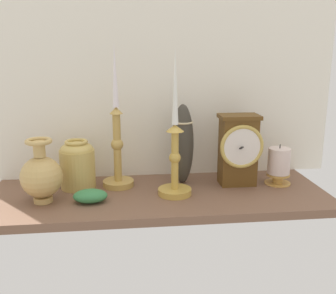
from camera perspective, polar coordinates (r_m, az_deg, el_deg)
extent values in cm
cube|color=brown|center=(118.15, -1.31, -7.20)|extent=(100.00, 36.00, 2.40)
cube|color=white|center=(128.79, -2.18, 10.00)|extent=(120.00, 2.00, 65.00)
cube|color=#593915|center=(124.09, 10.10, -0.69)|extent=(10.90, 7.29, 20.97)
cube|color=#593915|center=(121.75, 10.32, 4.35)|extent=(12.21, 8.16, 1.20)
torus|color=tan|center=(119.70, 10.70, 0.02)|extent=(13.44, 1.22, 13.44)
cylinder|color=silver|center=(119.61, 10.71, 0.01)|extent=(11.24, 0.40, 11.24)
cube|color=black|center=(119.33, 10.75, -0.02)|extent=(2.99, 3.82, 0.30)
cylinder|color=tan|center=(124.06, -7.21, -5.22)|extent=(9.63, 9.63, 1.80)
cylinder|color=tan|center=(120.77, -7.38, -0.10)|extent=(2.39, 2.39, 21.04)
sphere|color=tan|center=(120.52, -7.39, 0.38)|extent=(3.82, 3.82, 3.82)
cone|color=tan|center=(118.48, -7.55, 5.30)|extent=(4.02, 4.02, 2.00)
cone|color=white|center=(117.34, -7.72, 10.34)|extent=(1.97, 1.97, 18.84)
cylinder|color=gold|center=(116.16, 0.99, -6.47)|extent=(9.84, 9.84, 1.80)
cylinder|color=gold|center=(113.16, 1.01, -1.98)|extent=(2.13, 2.13, 17.16)
sphere|color=gold|center=(112.93, 1.01, -1.56)|extent=(3.40, 3.40, 3.40)
cone|color=gold|center=(110.88, 1.03, 2.78)|extent=(5.12, 5.12, 2.00)
cone|color=white|center=(109.17, 1.05, 8.78)|extent=(1.91, 1.91, 21.30)
cylinder|color=tan|center=(116.10, -17.65, -7.24)|extent=(5.18, 5.18, 1.60)
sphere|color=tan|center=(113.94, -17.90, -4.16)|extent=(11.52, 11.52, 11.52)
cylinder|color=tan|center=(111.79, -18.21, -0.29)|extent=(3.23, 3.23, 4.36)
torus|color=tan|center=(111.29, -18.29, 0.80)|extent=(7.22, 7.22, 1.30)
cylinder|color=tan|center=(123.23, -12.97, -3.12)|extent=(10.58, 10.58, 11.97)
ellipsoid|color=tan|center=(121.63, -13.13, -0.43)|extent=(10.05, 10.05, 5.02)
torus|color=tan|center=(121.03, -13.19, 0.72)|extent=(6.86, 6.86, 1.05)
cylinder|color=gold|center=(129.71, 15.65, -4.49)|extent=(3.24, 3.24, 3.03)
cylinder|color=gold|center=(130.06, 15.61, -4.96)|extent=(8.11, 8.11, 0.80)
cylinder|color=gold|center=(129.25, 15.69, -3.86)|extent=(7.30, 7.30, 0.60)
cylinder|color=beige|center=(127.97, 15.82, -1.95)|extent=(6.97, 6.97, 8.15)
cylinder|color=black|center=(126.80, 15.96, 0.08)|extent=(0.30, 0.30, 1.20)
ellipsoid|color=#3A352D|center=(122.59, 2.13, 0.38)|extent=(6.88, 6.88, 25.30)
torus|color=#CCB78C|center=(121.09, 2.16, 3.64)|extent=(6.45, 6.45, 0.60)
ellipsoid|color=#387E46|center=(112.35, -11.22, -6.98)|extent=(9.52, 6.66, 3.66)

